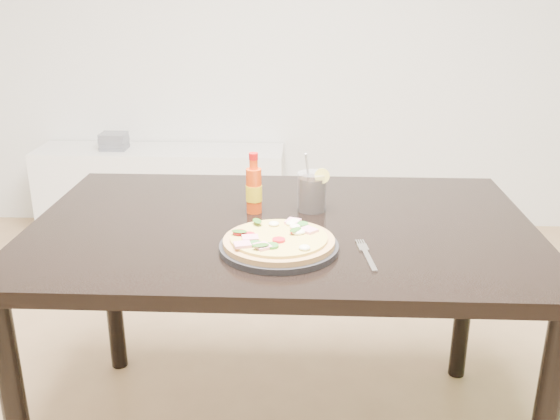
{
  "coord_description": "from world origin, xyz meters",
  "views": [
    {
      "loc": [
        0.04,
        -1.33,
        1.38
      ],
      "look_at": [
        -0.03,
        0.18,
        0.83
      ],
      "focal_mm": 40.0,
      "sensor_mm": 36.0,
      "label": 1
    }
  ],
  "objects_px": {
    "dining_table": "(282,249)",
    "plate": "(279,247)",
    "pizza": "(279,240)",
    "media_console": "(162,191)",
    "hot_sauce_bottle": "(254,189)",
    "cola_cup": "(312,192)",
    "fork": "(366,254)"
  },
  "relations": [
    {
      "from": "dining_table",
      "to": "plate",
      "type": "relative_size",
      "value": 4.67
    },
    {
      "from": "plate",
      "to": "hot_sauce_bottle",
      "type": "relative_size",
      "value": 1.68
    },
    {
      "from": "cola_cup",
      "to": "fork",
      "type": "bearing_deg",
      "value": -67.42
    },
    {
      "from": "pizza",
      "to": "media_console",
      "type": "bearing_deg",
      "value": 111.46
    },
    {
      "from": "plate",
      "to": "fork",
      "type": "xyz_separation_m",
      "value": [
        0.22,
        -0.02,
        -0.01
      ]
    },
    {
      "from": "dining_table",
      "to": "plate",
      "type": "height_order",
      "value": "plate"
    },
    {
      "from": "pizza",
      "to": "fork",
      "type": "relative_size",
      "value": 1.48
    },
    {
      "from": "dining_table",
      "to": "media_console",
      "type": "bearing_deg",
      "value": 113.54
    },
    {
      "from": "fork",
      "to": "media_console",
      "type": "distance_m",
      "value": 2.27
    },
    {
      "from": "plate",
      "to": "fork",
      "type": "distance_m",
      "value": 0.22
    },
    {
      "from": "fork",
      "to": "cola_cup",
      "type": "bearing_deg",
      "value": 105.64
    },
    {
      "from": "pizza",
      "to": "fork",
      "type": "xyz_separation_m",
      "value": [
        0.22,
        -0.02,
        -0.02
      ]
    },
    {
      "from": "dining_table",
      "to": "pizza",
      "type": "relative_size",
      "value": 5.01
    },
    {
      "from": "media_console",
      "to": "pizza",
      "type": "bearing_deg",
      "value": -68.54
    },
    {
      "from": "dining_table",
      "to": "fork",
      "type": "height_order",
      "value": "fork"
    },
    {
      "from": "dining_table",
      "to": "fork",
      "type": "distance_m",
      "value": 0.32
    },
    {
      "from": "dining_table",
      "to": "plate",
      "type": "xyz_separation_m",
      "value": [
        0.0,
        -0.19,
        0.09
      ]
    },
    {
      "from": "hot_sauce_bottle",
      "to": "cola_cup",
      "type": "xyz_separation_m",
      "value": [
        0.17,
        0.03,
        -0.02
      ]
    },
    {
      "from": "hot_sauce_bottle",
      "to": "media_console",
      "type": "relative_size",
      "value": 0.13
    },
    {
      "from": "cola_cup",
      "to": "hot_sauce_bottle",
      "type": "bearing_deg",
      "value": -170.58
    },
    {
      "from": "media_console",
      "to": "cola_cup",
      "type": "bearing_deg",
      "value": -62.81
    },
    {
      "from": "plate",
      "to": "cola_cup",
      "type": "height_order",
      "value": "cola_cup"
    },
    {
      "from": "hot_sauce_bottle",
      "to": "cola_cup",
      "type": "height_order",
      "value": "hot_sauce_bottle"
    },
    {
      "from": "dining_table",
      "to": "media_console",
      "type": "distance_m",
      "value": 1.97
    },
    {
      "from": "dining_table",
      "to": "hot_sauce_bottle",
      "type": "relative_size",
      "value": 7.85
    },
    {
      "from": "pizza",
      "to": "cola_cup",
      "type": "height_order",
      "value": "cola_cup"
    },
    {
      "from": "dining_table",
      "to": "hot_sauce_bottle",
      "type": "height_order",
      "value": "hot_sauce_bottle"
    },
    {
      "from": "pizza",
      "to": "media_console",
      "type": "relative_size",
      "value": 0.2
    },
    {
      "from": "dining_table",
      "to": "cola_cup",
      "type": "bearing_deg",
      "value": 51.76
    },
    {
      "from": "plate",
      "to": "cola_cup",
      "type": "relative_size",
      "value": 1.7
    },
    {
      "from": "pizza",
      "to": "cola_cup",
      "type": "relative_size",
      "value": 1.59
    },
    {
      "from": "dining_table",
      "to": "media_console",
      "type": "relative_size",
      "value": 1.0
    }
  ]
}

